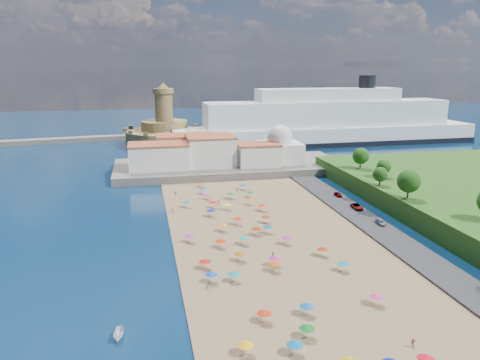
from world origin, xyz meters
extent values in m
plane|color=#071938|center=(0.00, 0.00, 0.00)|extent=(700.00, 700.00, 0.00)
cube|color=#59544C|center=(10.00, 73.00, 1.50)|extent=(90.00, 36.00, 3.00)
cube|color=#59544C|center=(-12.00, 108.00, 1.20)|extent=(18.00, 70.00, 2.40)
cube|color=silver|center=(-18.00, 69.00, 7.50)|extent=(22.00, 14.00, 9.00)
cube|color=silver|center=(2.00, 71.00, 8.50)|extent=(18.00, 16.00, 11.00)
cube|color=silver|center=(20.00, 67.00, 7.00)|extent=(16.00, 12.00, 8.00)
cube|color=silver|center=(-6.00, 83.00, 8.00)|extent=(24.00, 14.00, 10.00)
cube|color=silver|center=(30.00, 71.00, 7.00)|extent=(16.00, 16.00, 8.00)
sphere|color=silver|center=(30.00, 71.00, 13.00)|extent=(10.00, 10.00, 10.00)
cylinder|color=silver|center=(30.00, 71.00, 16.80)|extent=(1.20, 1.20, 1.60)
cylinder|color=olive|center=(-12.00, 138.00, 4.00)|extent=(40.00, 40.00, 8.00)
cylinder|color=olive|center=(-12.00, 138.00, 10.50)|extent=(24.00, 24.00, 5.00)
cylinder|color=olive|center=(-12.00, 138.00, 20.00)|extent=(9.00, 9.00, 14.00)
cylinder|color=olive|center=(-12.00, 138.00, 28.20)|extent=(10.40, 10.40, 2.40)
cone|color=olive|center=(-12.00, 138.00, 30.90)|extent=(6.00, 6.00, 3.00)
cube|color=black|center=(72.21, 125.06, 1.32)|extent=(163.98, 28.00, 2.63)
cube|color=white|center=(72.21, 125.06, 4.87)|extent=(162.97, 27.58, 9.75)
cube|color=white|center=(72.21, 125.06, 16.25)|extent=(130.39, 22.49, 13.00)
cube|color=white|center=(72.21, 125.06, 25.99)|extent=(76.15, 16.91, 6.50)
cylinder|color=black|center=(93.86, 125.56, 32.49)|extent=(8.66, 8.66, 6.50)
cylinder|color=gray|center=(7.26, 7.61, 1.25)|extent=(0.07, 0.07, 2.00)
cone|color=#7B330B|center=(7.26, 7.61, 2.15)|extent=(2.50, 2.50, 0.60)
cylinder|color=gray|center=(-12.39, -17.65, 1.25)|extent=(0.07, 0.07, 2.00)
cone|color=red|center=(-12.39, -17.65, 2.15)|extent=(2.50, 2.50, 0.60)
cylinder|color=gray|center=(-10.68, -48.04, 1.25)|extent=(0.07, 0.07, 2.00)
cone|color=#DF9F0C|center=(-10.68, -48.04, 2.15)|extent=(2.50, 2.50, 0.60)
cylinder|color=gray|center=(-1.70, -6.30, 1.25)|extent=(0.07, 0.07, 2.00)
cone|color=#0F8B80|center=(-1.70, -6.30, 2.15)|extent=(2.50, 2.50, 0.60)
cone|color=#CA990A|center=(2.20, -54.74, 2.15)|extent=(2.50, 2.50, 0.60)
cylinder|color=gray|center=(-0.54, 20.81, 1.25)|extent=(0.07, 0.07, 2.00)
cone|color=yellow|center=(-0.54, 20.81, 2.15)|extent=(2.50, 2.50, 0.60)
cylinder|color=gray|center=(-7.71, -24.65, 1.25)|extent=(0.07, 0.07, 2.00)
cone|color=#0F778C|center=(-7.71, -24.65, 2.15)|extent=(2.50, 2.50, 0.60)
cylinder|color=gray|center=(14.88, -24.57, 1.25)|extent=(0.07, 0.07, 2.00)
cone|color=#0D7B78|center=(14.88, -24.57, 2.15)|extent=(2.50, 2.50, 0.60)
cylinder|color=gray|center=(-12.05, -24.03, 1.25)|extent=(0.07, 0.07, 2.00)
cone|color=#0D45AB|center=(-12.05, -24.03, 2.15)|extent=(2.50, 2.50, 0.60)
cylinder|color=gray|center=(-12.01, 25.92, 1.25)|extent=(0.07, 0.07, 2.00)
cone|color=#10649A|center=(-12.01, 25.92, 2.15)|extent=(2.50, 2.50, 0.60)
cylinder|color=gray|center=(5.73, -0.17, 1.25)|extent=(0.07, 0.07, 2.00)
cone|color=#0D5C78|center=(5.73, -0.17, 2.15)|extent=(2.50, 2.50, 0.60)
cylinder|color=gray|center=(14.82, -38.67, 1.25)|extent=(0.07, 0.07, 2.00)
cone|color=#C32973|center=(14.82, -38.67, 2.15)|extent=(2.50, 2.50, 0.60)
cylinder|color=gray|center=(1.18, -21.82, 1.25)|extent=(0.07, 0.07, 2.00)
cone|color=#C94810|center=(1.18, -21.82, 2.15)|extent=(2.50, 2.50, 0.60)
cylinder|color=gray|center=(-5.00, 3.66, 1.25)|extent=(0.07, 0.07, 2.00)
cone|color=orange|center=(-5.00, 3.66, 2.15)|extent=(2.50, 2.50, 0.60)
cylinder|color=gray|center=(13.72, -16.42, 1.25)|extent=(0.07, 0.07, 2.00)
cone|color=#992F0D|center=(13.72, -16.42, 2.15)|extent=(2.50, 2.50, 0.60)
cylinder|color=gray|center=(2.49, 32.20, 1.25)|extent=(0.07, 0.07, 2.00)
cone|color=#167D30|center=(2.49, 32.20, 2.15)|extent=(2.50, 2.50, 0.60)
cylinder|color=gray|center=(-4.34, 23.84, 1.25)|extent=(0.07, 0.07, 2.00)
cone|color=red|center=(-4.34, 23.84, 2.15)|extent=(2.50, 2.50, 0.60)
cone|color=red|center=(12.91, -56.37, 2.15)|extent=(2.50, 2.50, 0.60)
cylinder|color=gray|center=(8.85, 32.18, 1.25)|extent=(0.07, 0.07, 2.00)
cone|color=#12683A|center=(8.85, 32.18, 2.15)|extent=(2.50, 2.50, 0.60)
cylinder|color=gray|center=(2.02, -19.06, 1.25)|extent=(0.07, 0.07, 2.00)
cone|color=#A8248C|center=(2.02, -19.06, 2.15)|extent=(2.50, 2.50, 0.60)
cylinder|color=gray|center=(-13.91, -2.17, 1.25)|extent=(0.07, 0.07, 2.00)
cone|color=#A7238F|center=(-13.91, -2.17, 2.15)|extent=(2.50, 2.50, 0.60)
cylinder|color=gray|center=(-6.11, 16.08, 1.25)|extent=(0.07, 0.07, 2.00)
cone|color=#0E17BC|center=(-6.11, 16.08, 2.15)|extent=(2.50, 2.50, 0.60)
cylinder|color=gray|center=(-3.69, -49.45, 1.25)|extent=(0.07, 0.07, 2.00)
cone|color=#0B5B90|center=(-3.69, -49.45, 2.15)|extent=(2.50, 2.50, 0.60)
cylinder|color=gray|center=(-0.37, 7.64, 1.25)|extent=(0.07, 0.07, 2.00)
cone|color=red|center=(-0.37, 7.64, 2.15)|extent=(2.50, 2.50, 0.60)
cylinder|color=gray|center=(8.77, 41.59, 1.25)|extent=(0.07, 0.07, 2.00)
cone|color=#0C64A3|center=(8.77, 41.59, 2.15)|extent=(2.50, 2.50, 0.60)
cylinder|color=gray|center=(-0.46, -45.71, 1.25)|extent=(0.07, 0.07, 2.00)
cone|color=#11641E|center=(-0.46, -45.71, 2.15)|extent=(2.50, 2.50, 0.60)
cylinder|color=gray|center=(-5.75, -40.03, 1.25)|extent=(0.07, 0.07, 2.00)
cone|color=#B72B0E|center=(-5.75, -40.03, 2.15)|extent=(2.50, 2.50, 0.60)
cylinder|color=gray|center=(-7.34, -7.02, 1.25)|extent=(0.07, 0.07, 2.00)
cone|color=red|center=(-7.34, -7.02, 2.15)|extent=(2.50, 2.50, 0.60)
cylinder|color=gray|center=(-4.63, 48.53, 1.25)|extent=(0.07, 0.07, 2.00)
cone|color=maroon|center=(-4.63, 48.53, 2.15)|extent=(2.50, 2.50, 0.60)
cylinder|color=gray|center=(1.79, -39.36, 1.25)|extent=(0.07, 0.07, 2.00)
cone|color=#0B5792|center=(1.79, -39.36, 2.15)|extent=(2.50, 2.50, 0.60)
cylinder|color=gray|center=(2.68, -0.75, 1.25)|extent=(0.07, 0.07, 2.00)
cone|color=maroon|center=(2.68, -0.75, 2.15)|extent=(2.50, 2.50, 0.60)
cylinder|color=gray|center=(6.97, 24.70, 1.25)|extent=(0.07, 0.07, 2.00)
cone|color=orange|center=(6.97, 24.70, 2.15)|extent=(2.50, 2.50, 0.60)
cylinder|color=gray|center=(-4.56, -15.36, 1.25)|extent=(0.07, 0.07, 2.00)
cone|color=#8A560C|center=(-4.56, -15.36, 2.15)|extent=(2.50, 2.50, 0.60)
cylinder|color=gray|center=(8.05, -8.13, 1.25)|extent=(0.07, 0.07, 2.00)
cone|color=#9D218D|center=(8.05, -8.13, 2.15)|extent=(2.50, 2.50, 0.60)
cylinder|color=gray|center=(-4.84, 32.96, 1.25)|extent=(0.07, 0.07, 2.00)
cone|color=#BF289C|center=(-4.84, 32.96, 2.15)|extent=(2.50, 2.50, 0.60)
cylinder|color=gray|center=(8.90, 17.87, 1.25)|extent=(0.07, 0.07, 2.00)
cone|color=red|center=(8.90, 17.87, 2.15)|extent=(2.50, 2.50, 0.60)
cylinder|color=gray|center=(-5.22, 39.59, 1.25)|extent=(0.07, 0.07, 2.00)
cone|color=#0D717D|center=(-5.22, 39.59, 2.15)|extent=(2.50, 2.50, 0.60)
imported|color=tan|center=(7.03, 4.75, 1.03)|extent=(0.68, 0.62, 1.56)
imported|color=tan|center=(-13.22, -26.77, 1.03)|extent=(0.63, 0.48, 1.55)
imported|color=tan|center=(-2.43, 26.18, 1.16)|extent=(1.11, 1.11, 1.82)
imported|color=tan|center=(-16.31, 20.40, 1.17)|extent=(1.36, 1.07, 1.84)
imported|color=tan|center=(6.10, 40.00, 1.05)|extent=(0.89, 1.17, 1.60)
imported|color=tan|center=(-14.11, 39.00, 1.13)|extent=(1.11, 0.82, 1.75)
imported|color=tan|center=(2.70, -15.53, 1.12)|extent=(0.91, 1.02, 1.74)
imported|color=tan|center=(14.13, -51.45, 1.06)|extent=(1.00, 0.52, 1.63)
imported|color=white|center=(-28.81, -39.63, 0.71)|extent=(1.87, 3.82, 1.42)
imported|color=gray|center=(36.00, 26.33, 1.36)|extent=(1.62, 3.89, 1.31)
imported|color=gray|center=(36.00, -0.95, 1.32)|extent=(2.20, 4.43, 1.24)
imported|color=gray|center=(36.00, 13.02, 1.40)|extent=(2.61, 5.18, 1.41)
cylinder|color=#382314|center=(45.56, 3.02, 7.73)|extent=(0.50, 0.50, 3.46)
sphere|color=#14380F|center=(45.56, 3.02, 10.84)|extent=(6.22, 6.22, 6.22)
cylinder|color=#382314|center=(45.18, 17.65, 7.22)|extent=(0.50, 0.50, 2.45)
sphere|color=#14380F|center=(45.18, 17.65, 9.42)|extent=(4.40, 4.40, 4.40)
cylinder|color=#382314|center=(51.24, 26.64, 7.27)|extent=(0.50, 0.50, 2.55)
sphere|color=#14380F|center=(51.24, 26.64, 9.57)|extent=(4.59, 4.59, 4.59)
cylinder|color=#382314|center=(50.10, 40.60, 7.58)|extent=(0.50, 0.50, 3.16)
sphere|color=#14380F|center=(50.10, 40.60, 10.42)|extent=(5.68, 5.68, 5.68)
camera|label=1|loc=(-23.82, -106.30, 41.19)|focal=35.00mm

